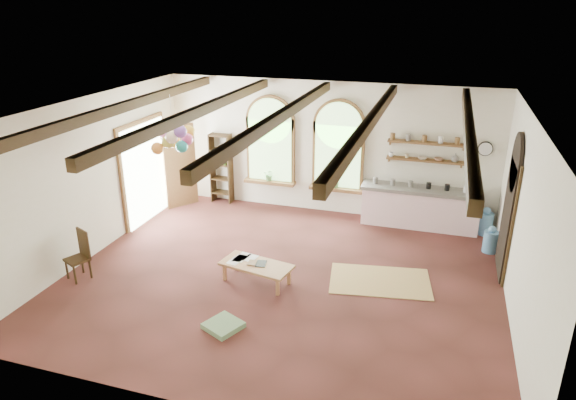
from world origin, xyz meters
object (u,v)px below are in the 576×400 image
at_px(coffee_table, 256,266).
at_px(balloon_cluster, 173,137).
at_px(kitchen_counter, 420,207).
at_px(side_chair, 79,265).

bearing_deg(coffee_table, balloon_cluster, 152.85).
relative_size(kitchen_counter, side_chair, 2.81).
height_order(coffee_table, side_chair, side_chair).
bearing_deg(balloon_cluster, side_chair, -119.20).
distance_m(coffee_table, balloon_cluster, 3.15).
xyz_separation_m(coffee_table, side_chair, (-3.24, -0.84, -0.06)).
bearing_deg(side_chair, coffee_table, 14.55).
relative_size(kitchen_counter, coffee_table, 1.90).
height_order(coffee_table, balloon_cluster, balloon_cluster).
bearing_deg(balloon_cluster, coffee_table, -27.15).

